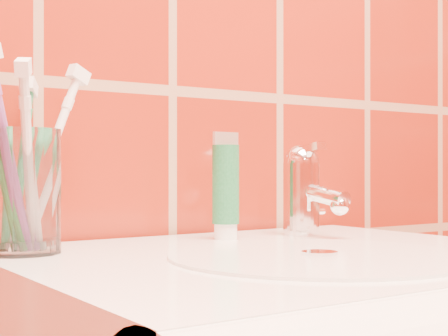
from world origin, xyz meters
TOP-DOWN VIEW (x-y plane):
  - glass_tumbler at (-0.23, 1.10)m, footprint 0.10×0.10m
  - toothpaste_tube at (0.02, 1.11)m, footprint 0.04×0.03m
  - faucet at (0.14, 1.09)m, footprint 0.05×0.11m
  - toothbrush_0 at (-0.26, 1.09)m, footprint 0.08×0.07m
  - toothbrush_1 at (-0.24, 1.07)m, footprint 0.11×0.14m
  - toothbrush_2 at (-0.20, 1.12)m, footprint 0.15×0.14m
  - toothbrush_3 at (-0.25, 1.09)m, footprint 0.09×0.08m
  - toothbrush_4 at (-0.22, 1.14)m, footprint 0.14×0.17m

SIDE VIEW (x-z plane):
  - toothpaste_tube at x=0.02m, z-range 0.85..0.98m
  - faucet at x=0.14m, z-range 0.85..0.97m
  - glass_tumbler at x=-0.23m, z-range 0.85..0.98m
  - toothbrush_4 at x=-0.22m, z-range 0.84..1.05m
  - toothbrush_1 at x=-0.24m, z-range 0.84..1.05m
  - toothbrush_0 at x=-0.26m, z-range 0.85..1.05m
  - toothbrush_2 at x=-0.20m, z-range 0.84..1.05m
  - toothbrush_3 at x=-0.25m, z-range 0.84..1.06m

